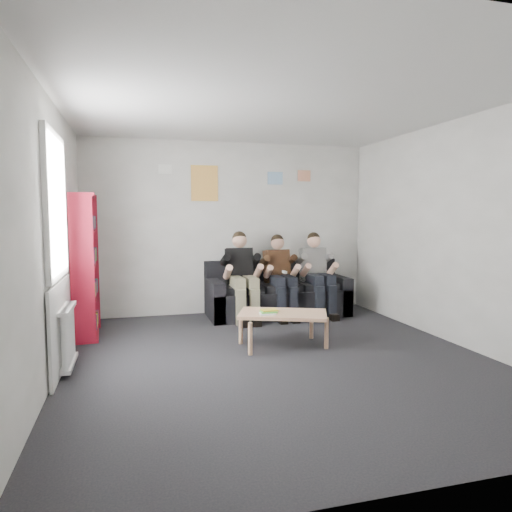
% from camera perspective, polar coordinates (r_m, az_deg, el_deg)
% --- Properties ---
extents(room_shell, '(5.00, 5.00, 5.00)m').
position_cam_1_polar(room_shell, '(4.87, 2.84, 2.67)').
color(room_shell, black).
rests_on(room_shell, ground).
extents(sofa, '(2.16, 0.88, 0.83)m').
position_cam_1_polar(sofa, '(7.16, 2.60, -4.97)').
color(sofa, black).
rests_on(sofa, ground).
extents(bookshelf, '(0.27, 0.82, 1.83)m').
position_cam_1_polar(bookshelf, '(6.21, -20.50, -1.15)').
color(bookshelf, maroon).
rests_on(bookshelf, ground).
extents(coffee_table, '(1.02, 0.56, 0.41)m').
position_cam_1_polar(coffee_table, '(5.46, 3.38, -7.55)').
color(coffee_table, tan).
rests_on(coffee_table, ground).
extents(game_cases, '(0.22, 0.19, 0.04)m').
position_cam_1_polar(game_cases, '(5.37, 1.57, -6.99)').
color(game_cases, silver).
rests_on(game_cases, coffee_table).
extents(person_left, '(0.40, 0.86, 1.31)m').
position_cam_1_polar(person_left, '(6.76, -1.74, -2.54)').
color(person_left, black).
rests_on(person_left, sofa).
extents(person_middle, '(0.38, 0.80, 1.26)m').
position_cam_1_polar(person_middle, '(6.93, 3.11, -2.53)').
color(person_middle, '#4E311A').
rests_on(person_middle, sofa).
extents(person_right, '(0.39, 0.83, 1.29)m').
position_cam_1_polar(person_right, '(7.14, 7.70, -2.26)').
color(person_right, white).
rests_on(person_right, sofa).
extents(radiator, '(0.10, 0.64, 0.60)m').
position_cam_1_polar(radiator, '(5.01, -22.41, -9.22)').
color(radiator, white).
rests_on(radiator, ground).
extents(window, '(0.05, 1.30, 2.36)m').
position_cam_1_polar(window, '(4.90, -23.54, -1.50)').
color(window, white).
rests_on(window, room_shell).
extents(poster_large, '(0.42, 0.01, 0.55)m').
position_cam_1_polar(poster_large, '(7.21, -6.45, 9.03)').
color(poster_large, '#F2EE55').
rests_on(poster_large, room_shell).
extents(poster_blue, '(0.25, 0.01, 0.20)m').
position_cam_1_polar(poster_blue, '(7.48, 2.40, 9.69)').
color(poster_blue, '#45A4EB').
rests_on(poster_blue, room_shell).
extents(poster_pink, '(0.22, 0.01, 0.18)m').
position_cam_1_polar(poster_pink, '(7.65, 6.03, 9.94)').
color(poster_pink, '#C93F8E').
rests_on(poster_pink, room_shell).
extents(poster_sign, '(0.20, 0.01, 0.14)m').
position_cam_1_polar(poster_sign, '(7.16, -11.30, 10.60)').
color(poster_sign, white).
rests_on(poster_sign, room_shell).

